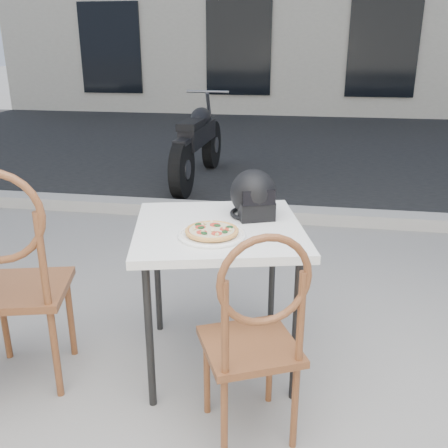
% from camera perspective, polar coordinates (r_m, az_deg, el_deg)
% --- Properties ---
extents(ground, '(80.00, 80.00, 0.00)m').
position_cam_1_polar(ground, '(2.43, 4.00, -23.08)').
color(ground, gray).
rests_on(ground, ground).
extents(street_asphalt, '(30.00, 8.00, 0.00)m').
position_cam_1_polar(street_asphalt, '(8.94, 8.80, 8.80)').
color(street_asphalt, black).
rests_on(street_asphalt, ground).
extents(curb, '(30.00, 0.25, 0.12)m').
position_cam_1_polar(curb, '(5.04, 7.62, 1.09)').
color(curb, '#9F9B95').
rests_on(curb, ground).
extents(cafe_table_main, '(1.01, 1.01, 0.79)m').
position_cam_1_polar(cafe_table_main, '(2.55, -0.62, -1.71)').
color(cafe_table_main, white).
rests_on(cafe_table_main, ground).
extents(plate, '(0.34, 0.34, 0.02)m').
position_cam_1_polar(plate, '(2.37, -1.40, -1.24)').
color(plate, white).
rests_on(plate, cafe_table_main).
extents(pizza, '(0.27, 0.27, 0.03)m').
position_cam_1_polar(pizza, '(2.37, -1.40, -0.76)').
color(pizza, '#E2A252').
rests_on(pizza, plate).
extents(helmet, '(0.32, 0.33, 0.25)m').
position_cam_1_polar(helmet, '(2.64, 3.40, 3.21)').
color(helmet, black).
rests_on(helmet, cafe_table_main).
extents(cafe_chair_main, '(0.52, 0.52, 1.01)m').
position_cam_1_polar(cafe_chair_main, '(2.08, 3.63, -11.87)').
color(cafe_chair_main, brown).
rests_on(cafe_chair_main, ground).
extents(cafe_chair_side, '(0.55, 0.55, 1.17)m').
position_cam_1_polar(cafe_chair_side, '(2.58, -23.08, -4.88)').
color(cafe_chair_side, brown).
rests_on(cafe_chair_side, ground).
extents(motorcycle, '(0.57, 2.21, 1.10)m').
position_cam_1_polar(motorcycle, '(6.42, -2.95, 9.14)').
color(motorcycle, black).
rests_on(motorcycle, street_asphalt).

